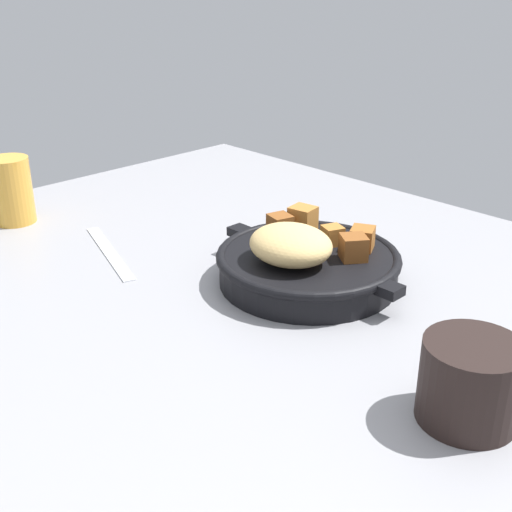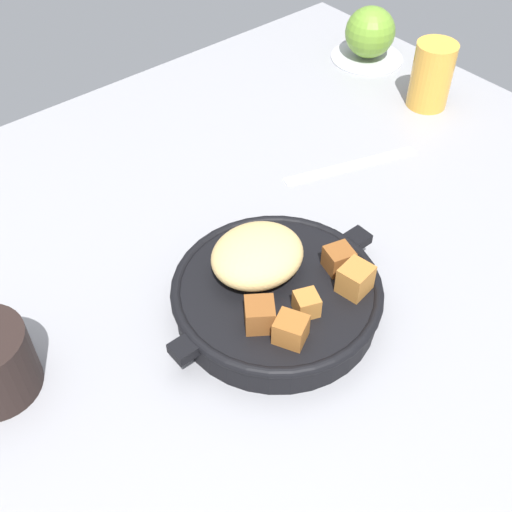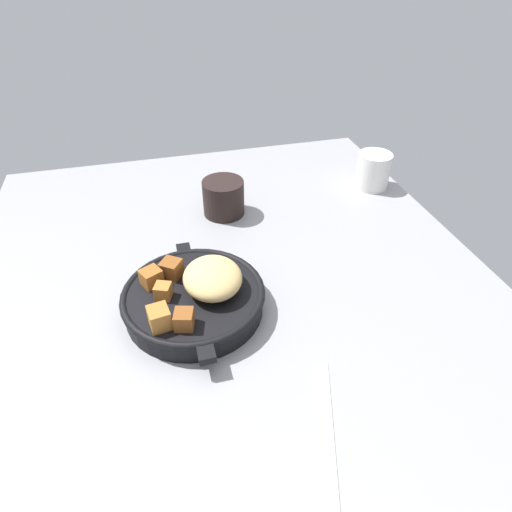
{
  "view_description": "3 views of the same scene",
  "coord_description": "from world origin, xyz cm",
  "px_view_note": "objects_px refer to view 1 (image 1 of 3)",
  "views": [
    {
      "loc": [
        -48.59,
        48.92,
        36.44
      ],
      "look_at": [
        0.19,
        1.36,
        6.17
      ],
      "focal_mm": 46.65,
      "sensor_mm": 36.0,
      "label": 1
    },
    {
      "loc": [
        -30.88,
        -40.8,
        54.39
      ],
      "look_at": [
        0.67,
        -3.13,
        4.63
      ],
      "focal_mm": 45.15,
      "sensor_mm": 36.0,
      "label": 2
    },
    {
      "loc": [
        51.18,
        -10.62,
        49.84
      ],
      "look_at": [
        -2.48,
        3.43,
        6.89
      ],
      "focal_mm": 30.59,
      "sensor_mm": 36.0,
      "label": 3
    }
  ],
  "objects_px": {
    "butter_knife": "(109,252)",
    "juice_glass_amber": "(11,190)",
    "cast_iron_skillet": "(306,261)",
    "coffee_mug_dark": "(470,382)"
  },
  "relations": [
    {
      "from": "butter_knife",
      "to": "juice_glass_amber",
      "type": "relative_size",
      "value": 1.97
    },
    {
      "from": "coffee_mug_dark",
      "to": "juice_glass_amber",
      "type": "height_order",
      "value": "juice_glass_amber"
    },
    {
      "from": "cast_iron_skillet",
      "to": "coffee_mug_dark",
      "type": "xyz_separation_m",
      "value": [
        -0.28,
        0.1,
        0.01
      ]
    },
    {
      "from": "cast_iron_skillet",
      "to": "coffee_mug_dark",
      "type": "distance_m",
      "value": 0.29
    },
    {
      "from": "butter_knife",
      "to": "juice_glass_amber",
      "type": "xyz_separation_m",
      "value": [
        0.2,
        0.04,
        0.05
      ]
    },
    {
      "from": "juice_glass_amber",
      "to": "butter_knife",
      "type": "bearing_deg",
      "value": -170.0
    },
    {
      "from": "cast_iron_skillet",
      "to": "juice_glass_amber",
      "type": "xyz_separation_m",
      "value": [
        0.45,
        0.16,
        0.02
      ]
    },
    {
      "from": "butter_knife",
      "to": "cast_iron_skillet",
      "type": "bearing_deg",
      "value": -135.12
    },
    {
      "from": "juice_glass_amber",
      "to": "cast_iron_skillet",
      "type": "bearing_deg",
      "value": -160.44
    },
    {
      "from": "butter_knife",
      "to": "juice_glass_amber",
      "type": "bearing_deg",
      "value": 28.23
    }
  ]
}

